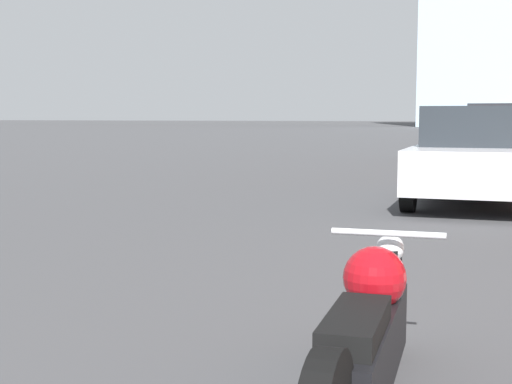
{
  "coord_description": "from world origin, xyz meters",
  "views": [
    {
      "loc": [
        4.5,
        1.42,
        1.38
      ],
      "look_at": [
        2.13,
        7.68,
        0.67
      ],
      "focal_mm": 50.0,
      "sensor_mm": 36.0,
      "label": 1
    }
  ],
  "objects_px": {
    "parked_car_red": "(494,133)",
    "parked_car_black": "(510,129)",
    "motorcycle": "(367,340)",
    "parked_car_silver": "(476,155)"
  },
  "relations": [
    {
      "from": "parked_car_red",
      "to": "parked_car_black",
      "type": "bearing_deg",
      "value": 88.44
    },
    {
      "from": "motorcycle",
      "to": "parked_car_red",
      "type": "relative_size",
      "value": 0.57
    },
    {
      "from": "parked_car_silver",
      "to": "parked_car_black",
      "type": "distance_m",
      "value": 23.52
    },
    {
      "from": "motorcycle",
      "to": "parked_car_black",
      "type": "distance_m",
      "value": 32.26
    },
    {
      "from": "motorcycle",
      "to": "parked_car_silver",
      "type": "xyz_separation_m",
      "value": [
        -0.1,
        8.73,
        0.39
      ]
    },
    {
      "from": "parked_car_red",
      "to": "parked_car_black",
      "type": "distance_m",
      "value": 12.23
    },
    {
      "from": "motorcycle",
      "to": "parked_car_red",
      "type": "bearing_deg",
      "value": 86.94
    },
    {
      "from": "parked_car_silver",
      "to": "parked_car_black",
      "type": "relative_size",
      "value": 1.15
    },
    {
      "from": "motorcycle",
      "to": "parked_car_silver",
      "type": "distance_m",
      "value": 8.74
    },
    {
      "from": "parked_car_red",
      "to": "parked_car_black",
      "type": "height_order",
      "value": "parked_car_red"
    }
  ]
}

